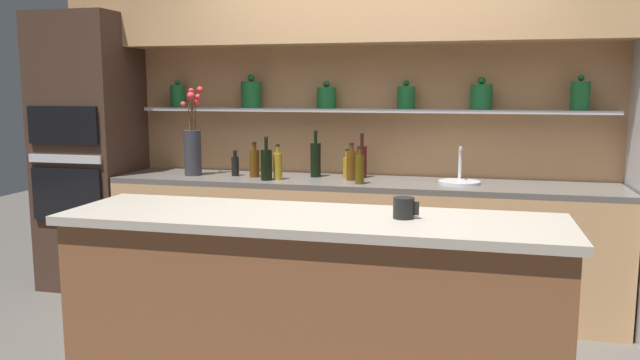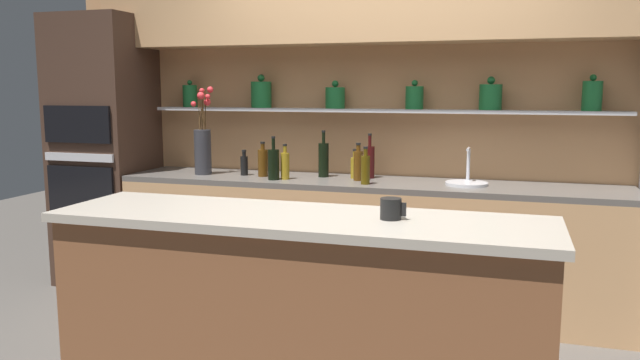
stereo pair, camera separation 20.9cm
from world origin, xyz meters
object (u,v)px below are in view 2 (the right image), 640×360
bottle_wine_2 (324,159)px  bottle_oil_5 (355,167)px  bottle_wine_7 (274,164)px  bottle_sauce_1 (244,165)px  bottle_oil_4 (285,165)px  coffee_mug (391,209)px  oven_tower (105,151)px  bottle_oil_8 (365,169)px  bottle_spirit_0 (263,162)px  bottle_wine_3 (370,161)px  bottle_spirit_6 (358,165)px  sink_fixture (467,181)px  flower_vase (203,146)px

bottle_wine_2 → bottle_oil_5: bearing=-0.6°
bottle_wine_7 → bottle_sauce_1: bearing=152.6°
bottle_oil_4 → bottle_oil_5: bottle_oil_4 is taller
bottle_oil_5 → coffee_mug: (0.61, -1.81, 0.06)m
oven_tower → bottle_oil_8: oven_tower is taller
bottle_spirit_0 → bottle_oil_5: bearing=9.2°
bottle_spirit_0 → bottle_wine_3: size_ratio=0.79×
bottle_oil_5 → bottle_oil_8: 0.29m
bottle_sauce_1 → bottle_spirit_6: 0.89m
bottle_sauce_1 → coffee_mug: 2.24m
bottle_wine_3 → bottle_oil_8: 0.30m
bottle_spirit_6 → bottle_wine_7: size_ratio=0.86×
bottle_sauce_1 → bottle_oil_5: 0.84m
bottle_sauce_1 → bottle_wine_2: bottle_wine_2 is taller
oven_tower → bottle_wine_7: oven_tower is taller
sink_fixture → bottle_sauce_1: sink_fixture is taller
bottle_wine_7 → bottle_oil_8: size_ratio=1.20×
bottle_sauce_1 → oven_tower: bearing=-179.7°
bottle_oil_4 → bottle_wine_7: (-0.07, -0.05, 0.01)m
flower_vase → bottle_oil_4: (0.69, -0.07, -0.11)m
bottle_spirit_6 → coffee_mug: size_ratio=2.43×
bottle_wine_3 → coffee_mug: (0.51, -1.85, 0.02)m
coffee_mug → bottle_oil_8: bearing=106.8°
bottle_wine_2 → bottle_wine_7: 0.39m
flower_vase → bottle_sauce_1: size_ratio=3.46×
oven_tower → bottle_spirit_0: size_ratio=8.25×
sink_fixture → coffee_mug: 1.74m
flower_vase → bottle_sauce_1: (0.32, 0.04, -0.13)m
bottle_oil_5 → bottle_wine_7: bottle_wine_7 is taller
bottle_sauce_1 → coffee_mug: bearing=-50.0°
bottle_oil_8 → bottle_oil_4: bearing=174.4°
coffee_mug → flower_vase: bearing=136.4°
bottle_wine_7 → bottle_oil_8: (0.68, -0.01, -0.01)m
bottle_wine_2 → bottle_spirit_6: (0.29, -0.11, -0.02)m
sink_fixture → bottle_wine_3: bearing=170.1°
oven_tower → bottle_spirit_6: bearing=-0.3°
oven_tower → bottle_wine_3: 2.16m
oven_tower → bottle_sauce_1: bearing=0.3°
bottle_oil_8 → bottle_wine_2: bearing=145.5°
bottle_wine_2 → bottle_spirit_0: bearing=-165.6°
bottle_wine_7 → bottle_oil_8: 0.68m
bottle_wine_2 → bottle_wine_7: bottle_wine_2 is taller
flower_vase → sink_fixture: flower_vase is taller
sink_fixture → coffee_mug: size_ratio=2.58×
bottle_oil_8 → bottle_oil_5: bearing=118.6°
bottle_sauce_1 → bottle_wine_3: 0.94m
coffee_mug → bottle_wine_7: bearing=126.2°
sink_fixture → bottle_wine_3: (-0.70, 0.12, 0.10)m
bottle_wine_2 → bottle_spirit_6: bottle_wine_2 is taller
bottle_wine_3 → coffee_mug: 1.91m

